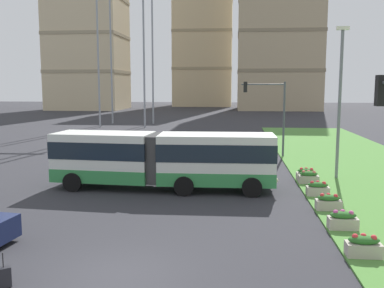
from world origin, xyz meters
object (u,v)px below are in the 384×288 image
object	(u,v)px
flower_planter_1	(343,220)
apartment_tower_westcentre	(204,17)
articulated_bus	(163,159)
car_white_van	(110,148)
flower_planter_5	(306,174)
streetlight_median	(340,97)
flower_planter_0	(364,246)
traffic_light_far_right	(270,106)
flower_planter_2	(329,202)
flower_planter_3	(318,189)
apartment_tower_centre	(280,16)
apartment_tower_west	(87,19)
rolling_suitcase	(4,277)
flower_planter_4	(309,177)

from	to	relation	value
flower_planter_1	apartment_tower_westcentre	xyz separation A→B (m)	(-12.60, 103.10, 23.09)
articulated_bus	flower_planter_1	size ratio (longest dim) A/B	10.87
car_white_van	apartment_tower_westcentre	bearing A→B (deg)	89.34
flower_planter_5	streetlight_median	distance (m)	4.91
car_white_van	flower_planter_5	xyz separation A→B (m)	(13.60, -6.84, -0.33)
car_white_van	flower_planter_0	bearing A→B (deg)	-53.29
traffic_light_far_right	flower_planter_0	bearing A→B (deg)	-85.77
flower_planter_2	apartment_tower_westcentre	size ratio (longest dim) A/B	0.02
articulated_bus	flower_planter_3	bearing A→B (deg)	-6.64
traffic_light_far_right	flower_planter_1	bearing A→B (deg)	-85.11
apartment_tower_westcentre	apartment_tower_centre	distance (m)	26.24
car_white_van	streetlight_median	world-z (taller)	streetlight_median
articulated_bus	flower_planter_0	bearing A→B (deg)	-47.82
flower_planter_1	apartment_tower_centre	distance (m)	86.92
flower_planter_2	traffic_light_far_right	distance (m)	15.19
streetlight_median	apartment_tower_west	bearing A→B (deg)	118.57
apartment_tower_westcentre	apartment_tower_centre	bearing A→B (deg)	-45.97
flower_planter_5	apartment_tower_westcentre	xyz separation A→B (m)	(-12.60, 94.42, 23.09)
articulated_bus	flower_planter_1	bearing A→B (deg)	-37.25
flower_planter_5	apartment_tower_centre	size ratio (longest dim) A/B	0.03
rolling_suitcase	flower_planter_3	xyz separation A→B (m)	(10.44, 10.91, 0.11)
flower_planter_4	articulated_bus	bearing A→B (deg)	-167.12
apartment_tower_centre	flower_planter_5	bearing A→B (deg)	-94.19
flower_planter_0	flower_planter_4	bearing A→B (deg)	90.00
flower_planter_3	apartment_tower_centre	world-z (taller)	apartment_tower_centre
flower_planter_2	streetlight_median	distance (m)	8.47
articulated_bus	flower_planter_5	size ratio (longest dim) A/B	10.87
flower_planter_2	apartment_tower_westcentre	bearing A→B (deg)	97.14
car_white_van	flower_planter_5	distance (m)	15.23
car_white_van	flower_planter_1	xyz separation A→B (m)	(13.60, -15.52, -0.33)
apartment_tower_west	streetlight_median	bearing A→B (deg)	-61.43
apartment_tower_westcentre	apartment_tower_centre	xyz separation A→B (m)	(18.13, -18.76, -2.80)
flower_planter_3	flower_planter_5	bearing A→B (deg)	90.00
flower_planter_2	flower_planter_4	distance (m)	5.27
flower_planter_4	apartment_tower_west	bearing A→B (deg)	116.87
rolling_suitcase	flower_planter_0	bearing A→B (deg)	16.40
rolling_suitcase	flower_planter_1	bearing A→B (deg)	29.03
rolling_suitcase	flower_planter_2	xyz separation A→B (m)	(10.44, 8.37, 0.11)
rolling_suitcase	apartment_tower_centre	world-z (taller)	apartment_tower_centre
streetlight_median	apartment_tower_west	distance (m)	83.94
apartment_tower_westcentre	flower_planter_3	bearing A→B (deg)	-82.67
flower_planter_1	flower_planter_4	size ratio (longest dim) A/B	1.00
flower_planter_5	articulated_bus	bearing A→B (deg)	-161.57
rolling_suitcase	apartment_tower_centre	bearing A→B (deg)	79.95
rolling_suitcase	car_white_van	bearing A→B (deg)	98.44
streetlight_median	flower_planter_1	bearing A→B (deg)	-101.26
rolling_suitcase	flower_planter_4	distance (m)	17.18
flower_planter_0	flower_planter_2	size ratio (longest dim) A/B	1.00
flower_planter_0	flower_planter_2	distance (m)	5.30
flower_planter_4	streetlight_median	xyz separation A→B (m)	(1.90, 1.69, 4.44)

